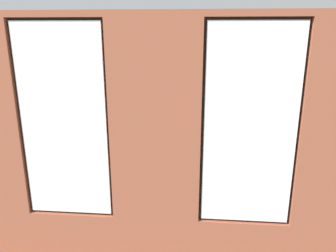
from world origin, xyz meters
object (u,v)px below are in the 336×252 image
(media_console, at_px, (23,168))
(papasan_chair, at_px, (136,127))
(cup_ceramic, at_px, (167,155))
(remote_gray, at_px, (143,155))
(tv_flatscreen, at_px, (19,137))
(potted_plant_mid_room_small, at_px, (214,145))
(potted_plant_near_tv, at_px, (17,173))
(couch_by_window, at_px, (164,216))
(coffee_table, at_px, (163,157))
(potted_plant_corner_near_left, at_px, (287,124))
(potted_plant_between_couches, at_px, (270,192))
(candle_jar, at_px, (163,152))
(potted_plant_foreground_right, at_px, (80,113))
(couch_left, at_px, (314,176))
(potted_plant_by_left_couch, at_px, (275,150))

(media_console, distance_m, papasan_chair, 3.00)
(cup_ceramic, height_order, papasan_chair, papasan_chair)
(remote_gray, bearing_deg, tv_flatscreen, -70.27)
(potted_plant_mid_room_small, relative_size, potted_plant_near_tv, 0.58)
(media_console, bearing_deg, potted_plant_mid_room_small, -163.14)
(couch_by_window, xyz_separation_m, coffee_table, (0.24, -2.13, 0.03))
(papasan_chair, xyz_separation_m, potted_plant_corner_near_left, (-3.83, -0.12, 0.13))
(couch_by_window, distance_m, potted_plant_between_couches, 1.48)
(candle_jar, height_order, papasan_chair, papasan_chair)
(remote_gray, relative_size, potted_plant_corner_near_left, 0.19)
(candle_jar, xyz_separation_m, potted_plant_mid_room_small, (-1.05, -0.61, -0.03))
(coffee_table, xyz_separation_m, media_console, (2.69, 0.53, -0.11))
(remote_gray, bearing_deg, cup_ceramic, 99.43)
(potted_plant_mid_room_small, bearing_deg, potted_plant_foreground_right, -21.18)
(couch_by_window, relative_size, potted_plant_corner_near_left, 2.22)
(cup_ceramic, bearing_deg, couch_by_window, 93.97)
(potted_plant_between_couches, bearing_deg, candle_jar, -51.42)
(couch_left, xyz_separation_m, potted_plant_between_couches, (1.11, 1.48, 0.42))
(couch_left, bearing_deg, potted_plant_corner_near_left, 173.38)
(potted_plant_by_left_couch, bearing_deg, papasan_chair, -19.15)
(candle_jar, bearing_deg, papasan_chair, -64.37)
(candle_jar, relative_size, potted_plant_near_tv, 0.09)
(coffee_table, distance_m, potted_plant_between_couches, 2.69)
(couch_left, distance_m, papasan_chair, 4.43)
(coffee_table, bearing_deg, cup_ceramic, 132.71)
(couch_by_window, relative_size, potted_plant_by_left_couch, 3.80)
(couch_by_window, xyz_separation_m, papasan_chair, (1.14, -4.00, 0.10))
(potted_plant_between_couches, distance_m, potted_plant_mid_room_small, 2.78)
(couch_by_window, relative_size, tv_flatscreen, 1.80)
(cup_ceramic, height_order, potted_plant_foreground_right, potted_plant_foreground_right)
(coffee_table, bearing_deg, potted_plant_by_left_couch, -162.82)
(media_console, relative_size, potted_plant_corner_near_left, 1.46)
(remote_gray, xyz_separation_m, potted_plant_foreground_right, (2.00, -2.05, 0.31))
(candle_jar, distance_m, potted_plant_near_tv, 2.69)
(couch_by_window, height_order, remote_gray, couch_by_window)
(media_console, xyz_separation_m, papasan_chair, (-1.80, -2.40, 0.18))
(couch_left, height_order, candle_jar, couch_left)
(remote_gray, distance_m, potted_plant_mid_room_small, 1.61)
(remote_gray, bearing_deg, potted_plant_between_couches, 55.55)
(media_console, relative_size, papasan_chair, 1.26)
(couch_by_window, bearing_deg, potted_plant_corner_near_left, -123.14)
(potted_plant_corner_near_left, bearing_deg, coffee_table, 34.22)
(coffee_table, relative_size, candle_jar, 13.87)
(coffee_table, height_order, potted_plant_between_couches, potted_plant_between_couches)
(potted_plant_mid_room_small, bearing_deg, candle_jar, 30.06)
(potted_plant_between_couches, bearing_deg, potted_plant_by_left_couch, -104.24)
(remote_gray, height_order, potted_plant_between_couches, potted_plant_between_couches)
(coffee_table, bearing_deg, couch_left, 167.77)
(couch_left, relative_size, potted_plant_by_left_couch, 3.57)
(couch_left, distance_m, potted_plant_mid_room_small, 2.11)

